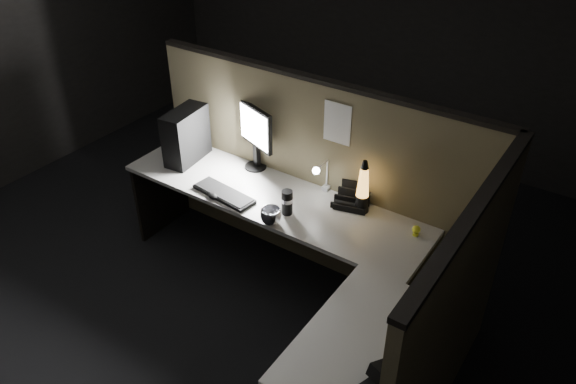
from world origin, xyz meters
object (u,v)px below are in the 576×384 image
Objects in this scene: pc_tower at (186,136)px; keyboard at (224,194)px; lava_lamp at (363,190)px; monitor at (255,132)px.

keyboard is at bearing -29.97° from pc_tower.
lava_lamp is (0.88, 0.38, 0.15)m from keyboard.
pc_tower is at bearing -174.39° from lava_lamp.
keyboard is (0.04, -0.44, -0.29)m from monitor.
monitor is 0.53m from keyboard.
monitor is (0.50, 0.20, 0.09)m from pc_tower.
monitor reaches higher than lava_lamp.
monitor is 0.94m from lava_lamp.
pc_tower is 0.83× the size of monitor.
pc_tower is at bearing 163.07° from keyboard.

